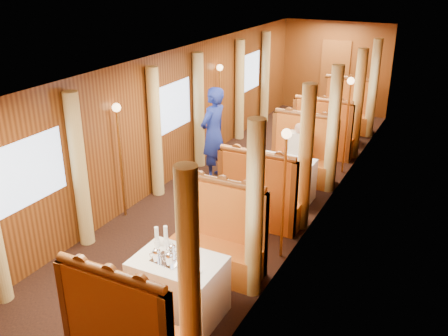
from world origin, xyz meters
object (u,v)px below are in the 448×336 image
Objects in this scene: banquette_near_fwd at (127,336)px; fruit_plate at (193,269)px; teapot_left at (157,257)px; banquette_mid_aft at (301,159)px; banquette_far_fwd at (323,137)px; steward at (213,134)px; tea_tray at (167,260)px; rose_vase_far at (336,104)px; teapot_back at (172,251)px; passenger at (298,147)px; table_near at (179,287)px; table_far at (335,127)px; banquette_mid_fwd at (260,201)px; table_mid at (282,181)px; rose_vase_mid at (286,151)px; banquette_near_aft at (218,244)px; banquette_far_aft at (346,114)px; teapot_right at (170,261)px.

banquette_near_fwd is 6.08× the size of fruit_plate.
banquette_mid_aft is at bearing 66.96° from teapot_left.
steward reaches higher than banquette_far_fwd.
rose_vase_far reaches higher than tea_tray.
banquette_far_fwd is at bearing 81.01° from teapot_back.
tea_tray is 4.36m from passenger.
banquette_near_fwd is at bearing -90.00° from table_near.
banquette_far_fwd is at bearing -90.00° from table_far.
banquette_mid_aft is (0.00, 2.03, 0.00)m from banquette_mid_fwd.
table_near is at bearing -90.00° from table_mid.
banquette_mid_aft is (0.00, 4.51, 0.05)m from table_near.
banquette_near_fwd reaches higher than fruit_plate.
banquette_mid_aft is at bearing 91.22° from rose_vase_mid.
rose_vase_mid is (0.02, 2.52, 0.50)m from banquette_near_aft.
banquette_far_aft is 8.08× the size of teapot_right.
steward reaches higher than teapot_right.
banquette_near_aft is 1.23m from teapot_left.
teapot_left is 0.21m from teapot_back.
table_mid is 6.42× the size of teapot_left.
table_mid is 3.67m from teapot_right.
table_mid is at bearing 88.40° from tea_tray.
table_mid is 2.92× the size of rose_vase_far.
steward is (-1.56, -3.16, 0.54)m from table_far.
table_far is 3.57m from steward.
table_far is 0.78× the size of banquette_far_fwd.
teapot_left is 1.13× the size of teapot_back.
banquette_far_aft reaches higher than rose_vase_far.
banquette_near_aft reaches higher than rose_vase_mid.
banquette_mid_aft is 8.19× the size of teapot_left.
rose_vase_mid and rose_vase_far have the same top height.
teapot_left is at bearing -99.74° from banquette_near_aft.
rose_vase_mid reaches higher than teapot_left.
banquette_near_aft reaches higher than table_mid.
steward reaches higher than teapot_back.
banquette_mid_fwd is 3.72× the size of rose_vase_mid.
banquette_far_fwd is at bearing 92.51° from fruit_plate.
rose_vase_mid is at bearing -89.51° from banquette_far_fwd.
banquette_near_aft is at bearing -89.81° from rose_vase_far.
rose_vase_mid is (0.12, 3.60, 0.17)m from tea_tray.
fruit_plate is (0.27, -2.59, 0.35)m from banquette_mid_fwd.
rose_vase_mid is (0.22, 3.67, 0.11)m from teapot_left.
table_near is 1.02m from banquette_near_aft.
tea_tray is (-0.10, -6.05, 0.33)m from banquette_far_fwd.
table_near is at bearing -90.00° from banquette_mid_fwd.
rose_vase_far is (0.08, 7.06, 0.17)m from tea_tray.
banquette_far_aft is at bearing 90.00° from banquette_near_fwd.
banquette_mid_aft is 1.00× the size of banquette_far_fwd.
banquette_mid_fwd is at bearing 65.08° from teapot_left.
banquette_near_fwd is 5.32m from passenger.
banquette_near_fwd is 8.08× the size of teapot_right.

